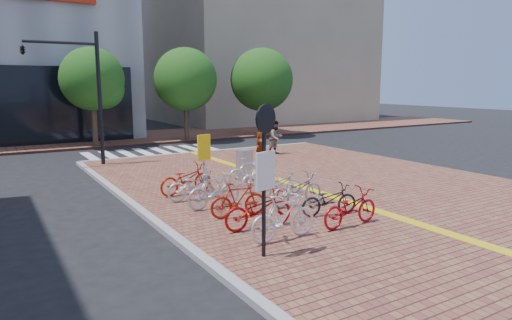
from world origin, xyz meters
TOP-DOWN VIEW (x-y plane):
  - ground at (0.00, 0.00)m, footprint 120.00×120.00m
  - sidewalk at (3.00, -5.00)m, footprint 14.00×34.00m
  - tactile_strip at (2.00, -5.00)m, footprint 0.40×34.00m
  - kerb_west at (-4.00, -5.00)m, footprint 0.25×34.00m
  - kerb_north at (3.00, 12.00)m, footprint 14.00×0.25m
  - far_sidewalk at (0.00, 21.00)m, footprint 70.00×8.00m
  - building_beige at (18.00, 32.00)m, footprint 20.00×18.00m
  - crosswalk at (0.50, 14.00)m, footprint 7.50×4.00m
  - street_trees at (5.04, 17.45)m, footprint 16.20×4.60m
  - bike_0 at (-1.86, -2.54)m, footprint 1.93×0.60m
  - bike_1 at (-1.92, -1.46)m, footprint 1.99×0.75m
  - bike_2 at (-1.86, -0.29)m, footprint 1.73×0.69m
  - bike_3 at (-2.01, 0.96)m, footprint 1.87×0.68m
  - bike_4 at (-2.12, 2.19)m, footprint 1.90×0.67m
  - bike_5 at (-2.06, 3.07)m, footprint 2.07×0.97m
  - bike_6 at (0.29, -2.56)m, footprint 1.96×0.80m
  - bike_7 at (0.48, -1.48)m, footprint 1.83×0.95m
  - bike_8 at (0.34, -0.11)m, footprint 1.95×0.76m
  - bike_9 at (0.48, 1.10)m, footprint 1.72×0.80m
  - bike_10 at (0.37, 2.12)m, footprint 1.75×0.71m
  - bike_11 at (0.51, 3.10)m, footprint 1.80×0.67m
  - pedestrian_a at (3.58, 7.24)m, footprint 0.72×0.53m
  - pedestrian_b at (5.59, 8.99)m, footprint 0.98×0.83m
  - utility_box at (0.78, 3.97)m, footprint 0.64×0.53m
  - yellow_sign at (-1.43, 2.91)m, footprint 0.55×0.21m
  - notice_sign at (-2.85, -3.24)m, footprint 0.60×0.24m
  - traffic_light_pole at (-4.54, 10.65)m, footprint 3.28×1.26m

SIDE VIEW (x-z plane):
  - ground at x=0.00m, z-range 0.00..0.00m
  - crosswalk at x=0.50m, z-range 0.00..0.01m
  - sidewalk at x=3.00m, z-range 0.00..0.15m
  - far_sidewalk at x=0.00m, z-range 0.00..0.15m
  - kerb_west at x=-4.00m, z-range 0.00..0.15m
  - kerb_north at x=3.00m, z-range 0.00..0.15m
  - tactile_strip at x=2.00m, z-range 0.15..0.16m
  - bike_9 at x=0.48m, z-range 0.15..1.02m
  - bike_7 at x=0.48m, z-range 0.15..1.06m
  - bike_4 at x=-2.12m, z-range 0.15..1.15m
  - bike_6 at x=0.29m, z-range 0.15..1.16m
  - bike_8 at x=0.34m, z-range 0.15..1.16m
  - bike_2 at x=-1.86m, z-range 0.15..1.16m
  - bike_10 at x=0.37m, z-range 0.15..1.17m
  - bike_1 at x=-1.92m, z-range 0.15..1.19m
  - bike_5 at x=-2.06m, z-range 0.15..1.20m
  - bike_11 at x=0.51m, z-range 0.15..1.20m
  - bike_3 at x=-2.01m, z-range 0.15..1.25m
  - bike_0 at x=-1.86m, z-range 0.15..1.30m
  - utility_box at x=0.78m, z-range 0.15..1.37m
  - pedestrian_b at x=5.59m, z-range 0.15..1.96m
  - pedestrian_a at x=3.58m, z-range 0.15..1.99m
  - yellow_sign at x=-1.43m, z-range 0.54..2.59m
  - notice_sign at x=-2.85m, z-range 0.59..3.94m
  - street_trees at x=5.04m, z-range 0.92..7.27m
  - traffic_light_pole at x=-4.54m, z-range 1.31..7.41m
  - building_beige at x=18.00m, z-range 0.00..18.00m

